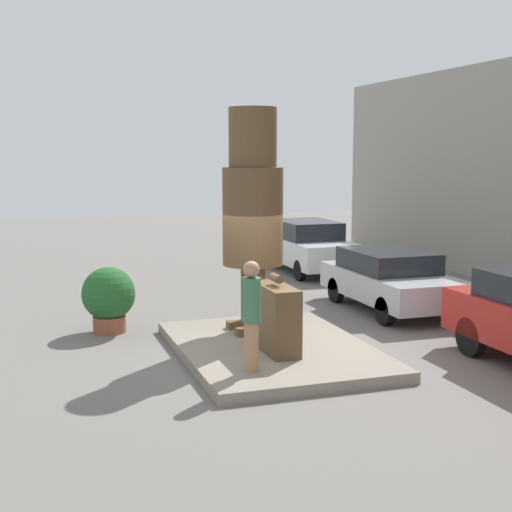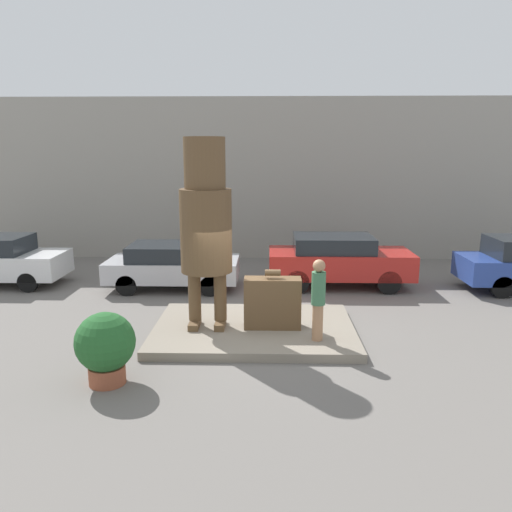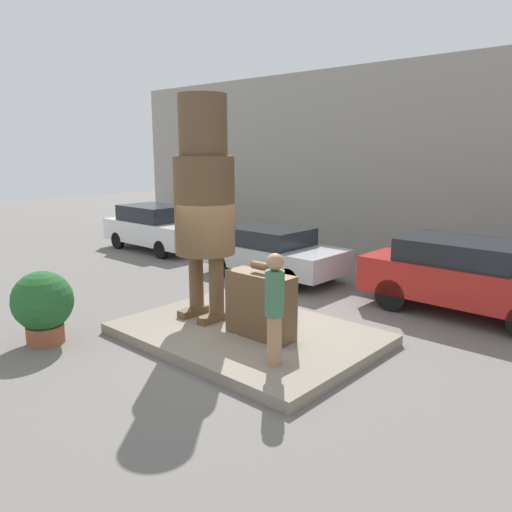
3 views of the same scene
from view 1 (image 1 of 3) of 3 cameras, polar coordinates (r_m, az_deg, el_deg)
name	(u,v)px [view 1 (image 1 of 3)]	position (r m, az deg, el deg)	size (l,w,h in m)	color
ground_plane	(273,355)	(13.16, 1.34, -7.91)	(60.00, 60.00, 0.00)	slate
pedestal	(273,350)	(13.13, 1.34, -7.49)	(4.66, 3.34, 0.20)	gray
statue_figure	(253,202)	(13.69, -0.27, 4.32)	(1.17, 1.17, 4.32)	brown
giant_suitcase	(276,318)	(12.54, 1.59, -4.99)	(1.30, 0.49, 1.38)	brown
tourist	(251,311)	(11.32, -0.38, -4.44)	(0.30, 0.30, 1.78)	#A87A56
parked_car_white	(308,246)	(22.06, 4.21, 0.83)	(4.09, 1.79, 1.58)	silver
parked_car_silver	(391,279)	(16.96, 10.72, -1.79)	(4.02, 1.86, 1.40)	#B7B7BC
planter_pot	(109,297)	(14.91, -11.71, -3.21)	(1.10, 1.10, 1.36)	brown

